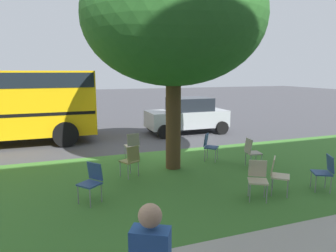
# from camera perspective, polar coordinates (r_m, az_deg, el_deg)

# --- Properties ---
(ground) EXTENTS (80.00, 80.00, 0.00)m
(ground) POSITION_cam_1_polar(r_m,az_deg,el_deg) (11.26, -4.34, -4.62)
(ground) COLOR #424247
(grass_verge) EXTENTS (48.00, 6.00, 0.01)m
(grass_verge) POSITION_cam_1_polar(r_m,az_deg,el_deg) (8.35, 1.66, -9.87)
(grass_verge) COLOR #3D752D
(grass_verge) RESTS_ON ground
(street_tree) EXTENTS (5.06, 5.06, 6.18)m
(street_tree) POSITION_cam_1_polar(r_m,az_deg,el_deg) (8.99, 1.04, 19.26)
(street_tree) COLOR brown
(street_tree) RESTS_ON ground
(chair_0) EXTENTS (0.56, 0.57, 0.88)m
(chair_0) POSITION_cam_1_polar(r_m,az_deg,el_deg) (7.29, 16.28, -9.02)
(chair_0) COLOR beige
(chair_0) RESTS_ON ground
(chair_1) EXTENTS (0.59, 0.59, 0.88)m
(chair_1) POSITION_cam_1_polar(r_m,az_deg,el_deg) (7.70, 19.60, -8.17)
(chair_1) COLOR beige
(chair_1) RESTS_ON ground
(chair_2) EXTENTS (0.57, 0.56, 0.88)m
(chair_2) POSITION_cam_1_polar(r_m,az_deg,el_deg) (8.36, 27.06, -7.26)
(chair_2) COLOR #335184
(chair_2) RESTS_ON ground
(chair_3) EXTENTS (0.45, 0.45, 0.88)m
(chair_3) POSITION_cam_1_polar(r_m,az_deg,el_deg) (10.12, -6.63, -3.31)
(chair_3) COLOR #ADA393
(chair_3) RESTS_ON ground
(chair_4) EXTENTS (0.59, 0.59, 0.88)m
(chair_4) POSITION_cam_1_polar(r_m,az_deg,el_deg) (10.03, 7.64, -3.47)
(chair_4) COLOR #335184
(chair_4) RESTS_ON ground
(chair_5) EXTENTS (0.49, 0.48, 0.88)m
(chair_5) POSITION_cam_1_polar(r_m,az_deg,el_deg) (9.56, 15.21, -4.40)
(chair_5) COLOR #ADA393
(chair_5) RESTS_ON ground
(chair_6) EXTENTS (0.59, 0.58, 0.88)m
(chair_6) POSITION_cam_1_polar(r_m,az_deg,el_deg) (7.03, -13.95, -9.63)
(chair_6) COLOR #335184
(chair_6) RESTS_ON ground
(chair_7) EXTENTS (0.56, 0.56, 0.88)m
(chair_7) POSITION_cam_1_polar(r_m,az_deg,el_deg) (8.44, -6.91, -6.05)
(chair_7) COLOR olive
(chair_7) RESTS_ON ground
(parked_car) EXTENTS (3.70, 1.92, 1.65)m
(parked_car) POSITION_cam_1_polar(r_m,az_deg,el_deg) (14.40, 3.61, 2.02)
(parked_car) COLOR #ADB2B7
(parked_car) RESTS_ON ground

